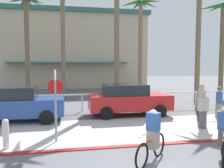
{
  "coord_description": "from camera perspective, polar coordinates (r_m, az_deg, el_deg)",
  "views": [
    {
      "loc": [
        -2.0,
        -5.22,
        2.72
      ],
      "look_at": [
        0.11,
        6.0,
        1.8
      ],
      "focal_mm": 37.46,
      "sensor_mm": 36.0,
      "label": 1
    }
  ],
  "objects": [
    {
      "name": "rail_fence",
      "position": [
        13.99,
        -2.33,
        -3.12
      ],
      "size": [
        22.04,
        0.08,
        1.04
      ],
      "color": "white",
      "rests_on": "ground"
    },
    {
      "name": "building_backdrop",
      "position": [
        32.21,
        -10.62,
        7.96
      ],
      "size": [
        19.48,
        11.26,
        9.27
      ],
      "color": "#BCAD8E",
      "rests_on": "ground"
    },
    {
      "name": "palm_tree_3",
      "position": [
        17.01,
        1.17,
        18.29
      ],
      "size": [
        3.57,
        3.2,
        9.32
      ],
      "color": "#756047",
      "rests_on": "ground"
    },
    {
      "name": "bollard_3",
      "position": [
        8.43,
        -24.52,
        -10.98
      ],
      "size": [
        0.2,
        0.2,
        1.0
      ],
      "color": "white",
      "rests_on": "ground"
    },
    {
      "name": "sidewalk_strip",
      "position": [
        10.01,
        1.31,
        -11.12
      ],
      "size": [
        44.0,
        4.0,
        0.02
      ],
      "primitive_type": "cube",
      "color": "beige",
      "rests_on": "ground"
    },
    {
      "name": "palm_tree_1",
      "position": [
        19.38,
        -20.05,
        14.09
      ],
      "size": [
        2.78,
        2.89,
        7.96
      ],
      "color": "brown",
      "rests_on": "ground"
    },
    {
      "name": "palm_tree_5",
      "position": [
        18.67,
        20.46,
        15.78
      ],
      "size": [
        3.05,
        2.79,
        8.76
      ],
      "color": "#756047",
      "rests_on": "ground"
    },
    {
      "name": "cyclist_red_1",
      "position": [
        6.87,
        9.82,
        -12.61
      ],
      "size": [
        1.35,
        1.31,
        1.5
      ],
      "color": "black",
      "rests_on": "ground"
    },
    {
      "name": "pedestrian_1",
      "position": [
        12.08,
        20.98,
        -4.65
      ],
      "size": [
        0.38,
        0.44,
        1.8
      ],
      "color": "#232326",
      "rests_on": "ground"
    },
    {
      "name": "palm_tree_6",
      "position": [
        20.59,
        25.43,
        12.46
      ],
      "size": [
        3.54,
        3.43,
        7.59
      ],
      "color": "brown",
      "rests_on": "ground"
    },
    {
      "name": "stop_sign_bike_lane",
      "position": [
        8.39,
        -13.64,
        -2.67
      ],
      "size": [
        0.52,
        0.56,
        2.56
      ],
      "color": "gray",
      "rests_on": "ground"
    },
    {
      "name": "palm_tree_2",
      "position": [
        19.48,
        -11.93,
        15.63
      ],
      "size": [
        3.24,
        3.25,
        8.74
      ],
      "color": "#756047",
      "rests_on": "ground"
    },
    {
      "name": "cyclist_yellow_0",
      "position": [
        7.65,
        25.49,
        -11.2
      ],
      "size": [
        1.09,
        1.53,
        1.5
      ],
      "color": "black",
      "rests_on": "ground"
    },
    {
      "name": "ground_plane",
      "position": [
        15.59,
        -3.12,
        -5.46
      ],
      "size": [
        80.0,
        80.0,
        0.0
      ],
      "primitive_type": "plane",
      "color": "#5B5B60"
    },
    {
      "name": "curb_paint",
      "position": [
        8.15,
        4.32,
        -14.8
      ],
      "size": [
        44.0,
        0.24,
        0.03
      ],
      "primitive_type": "cube",
      "color": "maroon",
      "rests_on": "ground"
    },
    {
      "name": "palm_tree_4",
      "position": [
        20.07,
        7.02,
        14.08
      ],
      "size": [
        3.12,
        3.48,
        8.18
      ],
      "color": "#846B4C",
      "rests_on": "ground"
    },
    {
      "name": "car_red_2",
      "position": [
        12.77,
        4.02,
        -3.75
      ],
      "size": [
        4.4,
        2.02,
        1.69
      ],
      "color": "red",
      "rests_on": "ground"
    },
    {
      "name": "pedestrian_0",
      "position": [
        10.84,
        21.31,
        -6.32
      ],
      "size": [
        0.43,
        0.36,
        1.59
      ],
      "color": "#4C4C51",
      "rests_on": "ground"
    },
    {
      "name": "pedestrian_2",
      "position": [
        13.2,
        24.64,
        -4.39
      ],
      "size": [
        0.44,
        0.48,
        1.64
      ],
      "color": "gray",
      "rests_on": "ground"
    },
    {
      "name": "car_blue_1",
      "position": [
        12.14,
        -22.35,
        -4.51
      ],
      "size": [
        4.4,
        2.02,
        1.69
      ],
      "color": "#284793",
      "rests_on": "ground"
    }
  ]
}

